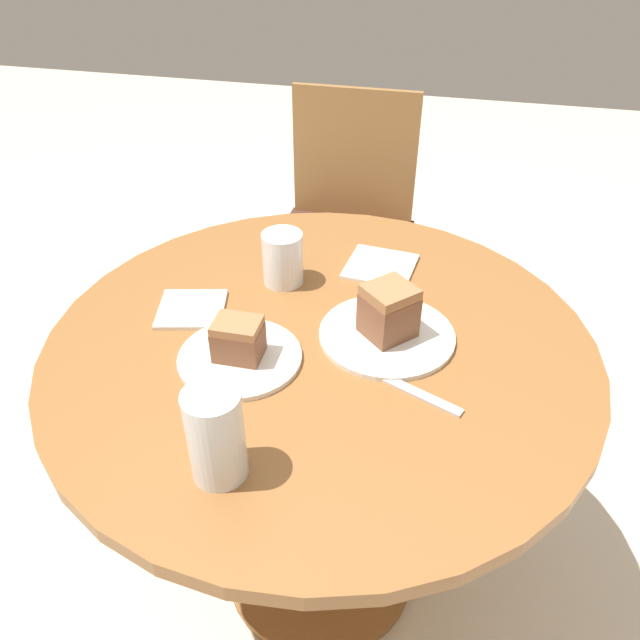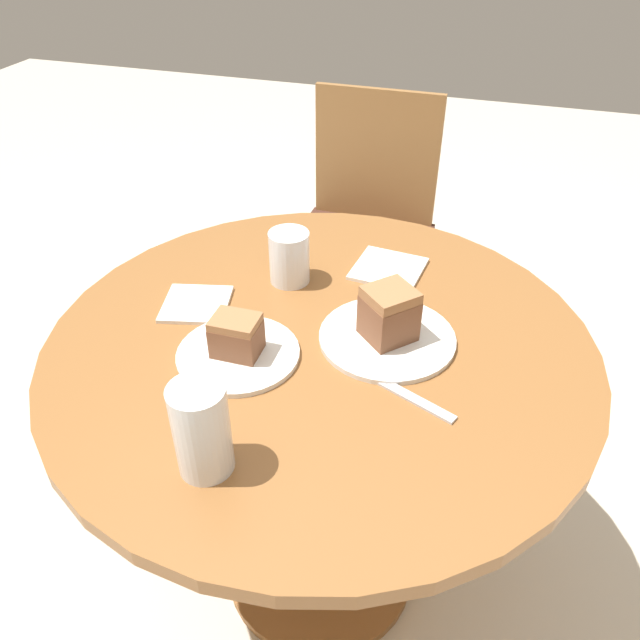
% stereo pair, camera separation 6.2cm
% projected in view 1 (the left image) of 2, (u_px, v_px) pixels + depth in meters
% --- Properties ---
extents(ground_plane, '(8.00, 8.00, 0.00)m').
position_uv_depth(ground_plane, '(320.00, 566.00, 1.59)').
color(ground_plane, beige).
extents(table, '(1.01, 1.01, 0.74)m').
position_uv_depth(table, '(320.00, 398.00, 1.24)').
color(table, brown).
rests_on(table, ground_plane).
extents(chair, '(0.42, 0.45, 0.90)m').
position_uv_depth(chair, '(343.00, 234.00, 2.00)').
color(chair, olive).
rests_on(chair, ground_plane).
extents(plate_near, '(0.25, 0.25, 0.01)m').
position_uv_depth(plate_near, '(387.00, 335.00, 1.14)').
color(plate_near, silver).
rests_on(plate_near, table).
extents(plate_far, '(0.22, 0.22, 0.01)m').
position_uv_depth(plate_far, '(240.00, 357.00, 1.09)').
color(plate_far, silver).
rests_on(plate_far, table).
extents(cake_slice_near, '(0.12, 0.12, 0.10)m').
position_uv_depth(cake_slice_near, '(389.00, 311.00, 1.11)').
color(cake_slice_near, brown).
rests_on(cake_slice_near, plate_near).
extents(cake_slice_far, '(0.08, 0.06, 0.07)m').
position_uv_depth(cake_slice_far, '(238.00, 339.00, 1.07)').
color(cake_slice_far, brown).
rests_on(cake_slice_far, plate_far).
extents(glass_lemonade, '(0.08, 0.08, 0.15)m').
position_uv_depth(glass_lemonade, '(216.00, 440.00, 0.86)').
color(glass_lemonade, silver).
rests_on(glass_lemonade, table).
extents(glass_water, '(0.08, 0.08, 0.11)m').
position_uv_depth(glass_water, '(283.00, 261.00, 1.27)').
color(glass_water, silver).
rests_on(glass_water, table).
extents(napkin_stack, '(0.15, 0.15, 0.01)m').
position_uv_depth(napkin_stack, '(380.00, 266.00, 1.34)').
color(napkin_stack, silver).
rests_on(napkin_stack, table).
extents(fork, '(0.17, 0.09, 0.00)m').
position_uv_depth(fork, '(413.00, 391.00, 1.03)').
color(fork, silver).
rests_on(fork, table).
extents(napkin_side, '(0.15, 0.15, 0.01)m').
position_uv_depth(napkin_side, '(192.00, 309.00, 1.21)').
color(napkin_side, silver).
rests_on(napkin_side, table).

